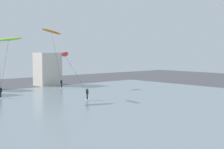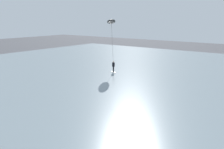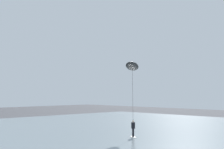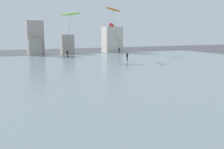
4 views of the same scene
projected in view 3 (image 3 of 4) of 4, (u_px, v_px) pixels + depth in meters
The scene contains 1 object.
kitesurfer_black at pixel (132, 70), 35.55m from camera, with size 4.14×4.63×7.72m.
Camera 3 is at (10.32, 3.00, 4.52)m, focal length 54.02 mm.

